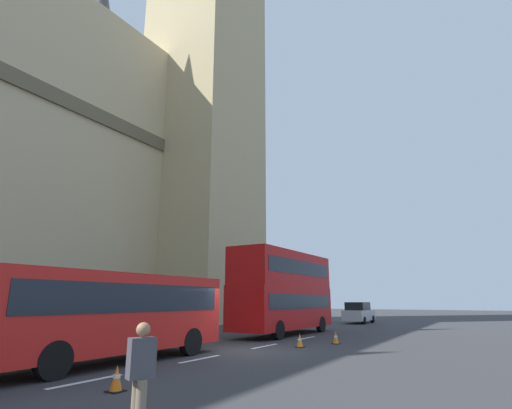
% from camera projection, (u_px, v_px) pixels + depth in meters
% --- Properties ---
extents(ground_plane, '(160.00, 160.00, 0.00)m').
position_uv_depth(ground_plane, '(240.00, 351.00, 16.06)').
color(ground_plane, '#333335').
extents(lane_centre_marking, '(25.20, 0.16, 0.01)m').
position_uv_depth(lane_centre_marking, '(152.00, 368.00, 11.99)').
color(lane_centre_marking, silver).
rests_on(lane_centre_marking, ground_plane).
extents(double_decker_bus, '(9.32, 2.54, 4.90)m').
position_uv_depth(double_decker_bus, '(284.00, 289.00, 24.34)').
color(double_decker_bus, '#B20F0F').
rests_on(double_decker_bus, ground_plane).
extents(sedan_lead, '(4.40, 1.86, 1.85)m').
position_uv_depth(sedan_lead, '(359.00, 313.00, 35.83)').
color(sedan_lead, '#B7B7BC').
rests_on(sedan_lead, ground_plane).
extents(traffic_cone_west, '(0.36, 0.36, 0.58)m').
position_uv_depth(traffic_cone_west, '(117.00, 379.00, 9.00)').
color(traffic_cone_west, black).
rests_on(traffic_cone_west, ground_plane).
extents(traffic_cone_middle, '(0.36, 0.36, 0.58)m').
position_uv_depth(traffic_cone_middle, '(300.00, 341.00, 17.44)').
color(traffic_cone_middle, black).
rests_on(traffic_cone_middle, ground_plane).
extents(traffic_cone_east, '(0.36, 0.36, 0.58)m').
position_uv_depth(traffic_cone_east, '(336.00, 338.00, 18.80)').
color(traffic_cone_east, black).
rests_on(traffic_cone_east, ground_plane).
extents(pedestrian_near_cones, '(0.46, 0.39, 1.69)m').
position_uv_depth(pedestrian_near_cones, '(140.00, 375.00, 6.04)').
color(pedestrian_near_cones, '#726651').
rests_on(pedestrian_near_cones, ground_plane).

